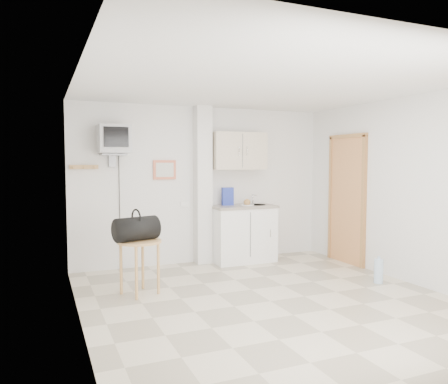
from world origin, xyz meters
name	(u,v)px	position (x,y,z in m)	size (l,w,h in m)	color
ground	(270,301)	(0.00, 0.00, 0.00)	(4.50, 4.50, 0.00)	beige
room_envelope	(286,169)	(0.24, 0.09, 1.54)	(4.24, 4.54, 2.55)	white
kitchenette	(242,212)	(0.57, 2.00, 0.80)	(1.03, 0.58, 2.10)	white
crt_television	(114,140)	(-1.45, 2.02, 1.94)	(0.44, 0.45, 2.15)	slate
round_table	(139,249)	(-1.34, 0.88, 0.56)	(0.54, 0.54, 0.67)	tan
duffel_bag	(136,229)	(-1.38, 0.86, 0.82)	(0.59, 0.43, 0.39)	black
water_bottle	(379,271)	(1.71, 0.11, 0.16)	(0.12, 0.12, 0.36)	#ACCBE8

